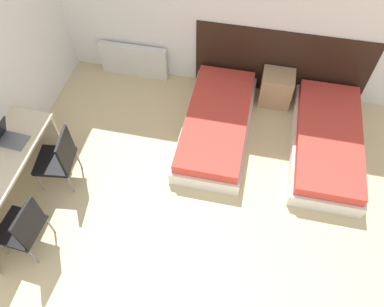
{
  "coord_description": "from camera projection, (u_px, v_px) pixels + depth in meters",
  "views": [
    {
      "loc": [
        0.56,
        -0.31,
        4.31
      ],
      "look_at": [
        0.0,
        2.35,
        0.55
      ],
      "focal_mm": 35.0,
      "sensor_mm": 36.0,
      "label": 1
    }
  ],
  "objects": [
    {
      "name": "bed_near_window",
      "position": [
        217.0,
        124.0,
        5.4
      ],
      "size": [
        0.94,
        2.05,
        0.38
      ],
      "color": "silver",
      "rests_on": "ground_plane"
    },
    {
      "name": "laptop",
      "position": [
        9.0,
        137.0,
        4.44
      ],
      "size": [
        0.35,
        0.25,
        0.32
      ],
      "rotation": [
        0.0,
        0.0,
        -0.06
      ],
      "color": "slate",
      "rests_on": "desk"
    },
    {
      "name": "wall_back",
      "position": [
        221.0,
        6.0,
        5.1
      ],
      "size": [
        5.82,
        0.05,
        2.7
      ],
      "color": "white",
      "rests_on": "ground_plane"
    },
    {
      "name": "desk",
      "position": [
        0.0,
        179.0,
        4.38
      ],
      "size": [
        0.58,
        1.89,
        0.76
      ],
      "color": "beige",
      "rests_on": "ground_plane"
    },
    {
      "name": "chair_near_notebook",
      "position": [
        23.0,
        227.0,
        4.13
      ],
      "size": [
        0.49,
        0.49,
        0.91
      ],
      "rotation": [
        0.0,
        0.0,
        -0.07
      ],
      "color": "black",
      "rests_on": "ground_plane"
    },
    {
      "name": "chair_near_laptop",
      "position": [
        59.0,
        158.0,
        4.68
      ],
      "size": [
        0.51,
        0.51,
        0.91
      ],
      "rotation": [
        0.0,
        0.0,
        0.13
      ],
      "color": "black",
      "rests_on": "ground_plane"
    },
    {
      "name": "bed_near_door",
      "position": [
        327.0,
        141.0,
        5.21
      ],
      "size": [
        0.94,
        2.05,
        0.38
      ],
      "color": "silver",
      "rests_on": "ground_plane"
    },
    {
      "name": "radiator",
      "position": [
        134.0,
        61.0,
        6.07
      ],
      "size": [
        1.1,
        0.12,
        0.55
      ],
      "color": "silver",
      "rests_on": "ground_plane"
    },
    {
      "name": "nightstand",
      "position": [
        276.0,
        88.0,
        5.71
      ],
      "size": [
        0.47,
        0.4,
        0.53
      ],
      "color": "tan",
      "rests_on": "ground_plane"
    },
    {
      "name": "headboard_panel",
      "position": [
        281.0,
        63.0,
        5.61
      ],
      "size": [
        2.6,
        0.03,
        1.11
      ],
      "color": "black",
      "rests_on": "ground_plane"
    }
  ]
}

